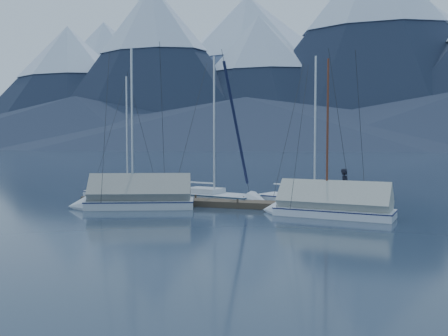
# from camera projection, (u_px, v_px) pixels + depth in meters

# --- Properties ---
(ground) EXTENTS (1000.00, 1000.00, 0.00)m
(ground) POSITION_uv_depth(u_px,v_px,m) (213.00, 211.00, 25.29)
(ground) COLOR #162131
(ground) RESTS_ON ground
(mountain_range) EXTENTS (877.00, 584.00, 150.50)m
(mountain_range) POSITION_uv_depth(u_px,v_px,m) (365.00, 74.00, 374.74)
(mountain_range) COLOR #475675
(mountain_range) RESTS_ON ground
(dock) EXTENTS (18.00, 1.50, 0.54)m
(dock) POSITION_uv_depth(u_px,v_px,m) (224.00, 204.00, 27.19)
(dock) COLOR #382D23
(dock) RESTS_ON ground
(mooring_posts) EXTENTS (15.12, 1.52, 0.35)m
(mooring_posts) POSITION_uv_depth(u_px,v_px,m) (216.00, 200.00, 27.33)
(mooring_posts) COLOR #382D23
(mooring_posts) RESTS_ON ground
(sailboat_open_left) EXTENTS (6.86, 3.53, 8.74)m
(sailboat_open_left) POSITION_uv_depth(u_px,v_px,m) (133.00, 196.00, 30.81)
(sailboat_open_left) COLOR silver
(sailboat_open_left) RESTS_ON ground
(sailboat_open_mid) EXTENTS (7.74, 4.07, 9.85)m
(sailboat_open_mid) POSITION_uv_depth(u_px,v_px,m) (221.00, 199.00, 29.24)
(sailboat_open_mid) COLOR silver
(sailboat_open_mid) RESTS_ON ground
(sailboat_open_right) EXTENTS (7.48, 4.53, 9.57)m
(sailboat_open_right) POSITION_uv_depth(u_px,v_px,m) (322.00, 202.00, 27.66)
(sailboat_open_right) COLOR silver
(sailboat_open_right) RESTS_ON ground
(sailboat_covered_near) EXTENTS (6.87, 3.19, 8.62)m
(sailboat_covered_near) POSITION_uv_depth(u_px,v_px,m) (324.00, 207.00, 23.57)
(sailboat_covered_near) COLOR white
(sailboat_covered_near) RESTS_ON ground
(sailboat_covered_far) EXTENTS (7.23, 4.33, 9.73)m
(sailboat_covered_far) POSITION_uv_depth(u_px,v_px,m) (130.00, 200.00, 26.38)
(sailboat_covered_far) COLOR silver
(sailboat_covered_far) RESTS_ON ground
(person) EXTENTS (0.48, 0.71, 1.91)m
(person) POSITION_uv_depth(u_px,v_px,m) (345.00, 186.00, 25.60)
(person) COLOR black
(person) RESTS_ON dock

